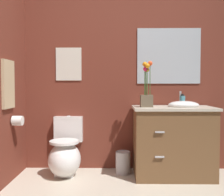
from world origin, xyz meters
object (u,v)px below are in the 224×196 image
at_px(vanity_cabinet, 173,141).
at_px(trash_bin, 123,162).
at_px(toilet, 65,155).
at_px(toilet_paper_roll, 18,121).
at_px(flower_vase, 147,92).
at_px(soap_bottle, 182,101).
at_px(wall_mirror, 169,56).
at_px(hanging_towel, 8,84).
at_px(wall_poster, 69,64).

xyz_separation_m(vanity_cabinet, trash_bin, (-0.59, 0.09, -0.29)).
bearing_deg(toilet, toilet_paper_roll, -158.37).
distance_m(vanity_cabinet, trash_bin, 0.66).
bearing_deg(toilet_paper_roll, toilet, 21.63).
xyz_separation_m(flower_vase, soap_bottle, (0.46, 0.16, -0.10)).
distance_m(wall_mirror, hanging_towel, 1.95).
relative_size(trash_bin, toilet_paper_roll, 2.47).
relative_size(flower_vase, trash_bin, 1.95).
height_order(vanity_cabinet, flower_vase, flower_vase).
bearing_deg(soap_bottle, toilet, -175.68).
relative_size(vanity_cabinet, trash_bin, 3.70).
bearing_deg(flower_vase, toilet_paper_roll, -174.54).
height_order(flower_vase, trash_bin, flower_vase).
bearing_deg(toilet, wall_poster, 90.00).
distance_m(toilet, toilet_paper_roll, 0.69).
bearing_deg(soap_bottle, flower_vase, -160.22).
bearing_deg(toilet_paper_roll, hanging_towel, -116.96).
bearing_deg(soap_bottle, vanity_cabinet, -135.70).
bearing_deg(soap_bottle, wall_mirror, 131.06).
distance_m(trash_bin, toilet_paper_roll, 1.33).
relative_size(toilet, trash_bin, 2.54).
height_order(trash_bin, hanging_towel, hanging_towel).
xyz_separation_m(toilet, hanging_towel, (-0.55, -0.30, 0.84)).
height_order(vanity_cabinet, wall_poster, wall_poster).
bearing_deg(hanging_towel, soap_bottle, 11.81).
relative_size(wall_poster, hanging_towel, 0.80).
xyz_separation_m(soap_bottle, hanging_towel, (-1.97, -0.41, 0.20)).
height_order(toilet, vanity_cabinet, vanity_cabinet).
distance_m(trash_bin, wall_poster, 1.41).
distance_m(wall_mirror, toilet_paper_roll, 1.99).
xyz_separation_m(wall_mirror, toilet_paper_roll, (-1.77, -0.46, -0.77)).
relative_size(soap_bottle, toilet_paper_roll, 1.34).
height_order(trash_bin, toilet_paper_roll, toilet_paper_roll).
height_order(flower_vase, wall_poster, wall_poster).
xyz_separation_m(hanging_towel, toilet_paper_roll, (0.06, 0.11, -0.41)).
bearing_deg(hanging_towel, wall_poster, 46.11).
distance_m(flower_vase, wall_poster, 1.07).
relative_size(flower_vase, wall_mirror, 0.66).
xyz_separation_m(trash_bin, hanging_towel, (-1.24, -0.37, 0.95)).
xyz_separation_m(wall_mirror, hanging_towel, (-1.83, -0.57, -0.36)).
bearing_deg(toilet, flower_vase, -3.41).
bearing_deg(wall_mirror, flower_vase, -134.33).
relative_size(wall_poster, toilet_paper_roll, 3.80).
xyz_separation_m(toilet, soap_bottle, (1.42, 0.11, 0.65)).
bearing_deg(flower_vase, soap_bottle, 19.78).
bearing_deg(toilet, soap_bottle, 4.32).
relative_size(flower_vase, hanging_towel, 1.02).
bearing_deg(wall_poster, soap_bottle, -6.45).
height_order(toilet, trash_bin, toilet).
height_order(vanity_cabinet, soap_bottle, vanity_cabinet).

